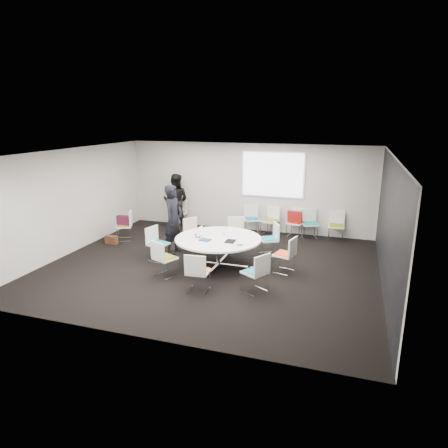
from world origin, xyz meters
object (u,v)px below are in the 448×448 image
(chair_ring_b, at_px, (269,245))
(maroon_bag, at_px, (124,220))
(chair_ring_c, at_px, (237,239))
(chair_back_e, at_px, (336,231))
(chair_ring_f, at_px, (165,265))
(chair_ring_g, at_px, (198,279))
(chair_ring_a, at_px, (284,261))
(cup, at_px, (223,233))
(person_main, at_px, (174,219))
(laptop, at_px, (200,236))
(chair_back_b, at_px, (270,226))
(chair_spare_left, at_px, (125,231))
(brown_bag, at_px, (111,240))
(chair_back_a, at_px, (252,224))
(chair_back_d, at_px, (310,229))
(chair_ring_e, at_px, (158,250))
(chair_person_back, at_px, (178,218))
(chair_back_c, at_px, (295,228))
(chair_ring_d, at_px, (194,240))
(chair_ring_h, at_px, (255,280))
(person_back, at_px, (176,201))
(conference_table, at_px, (218,246))

(chair_ring_b, bearing_deg, maroon_bag, 61.22)
(chair_ring_c, xyz_separation_m, chair_back_e, (2.62, 1.66, 0.00))
(chair_ring_f, distance_m, chair_ring_g, 1.18)
(chair_ring_a, distance_m, cup, 1.68)
(person_main, bearing_deg, chair_ring_f, -158.07)
(chair_back_e, height_order, laptop, chair_back_e)
(chair_back_b, relative_size, maroon_bag, 2.20)
(chair_spare_left, xyz_separation_m, laptop, (2.88, -1.17, 0.47))
(brown_bag, bearing_deg, laptop, -13.15)
(chair_ring_f, xyz_separation_m, chair_back_a, (1.03, 4.12, 0.00))
(person_main, bearing_deg, chair_back_d, -49.14)
(cup, height_order, maroon_bag, cup)
(chair_back_b, xyz_separation_m, chair_back_e, (2.01, 0.00, 0.00))
(chair_ring_e, distance_m, chair_person_back, 3.33)
(chair_back_c, distance_m, brown_bag, 5.55)
(brown_bag, bearing_deg, chair_back_b, 29.54)
(chair_back_c, bearing_deg, chair_ring_d, 52.40)
(chair_ring_b, height_order, chair_ring_h, same)
(chair_ring_c, relative_size, chair_back_d, 1.00)
(chair_back_c, bearing_deg, chair_spare_left, 34.25)
(chair_ring_c, xyz_separation_m, chair_ring_d, (-1.11, -0.45, 0.00))
(chair_person_back, relative_size, laptop, 2.65)
(chair_ring_h, height_order, laptop, chair_ring_h)
(chair_back_c, distance_m, person_back, 4.00)
(chair_ring_b, distance_m, chair_ring_e, 2.93)
(cup, bearing_deg, chair_person_back, 131.75)
(chair_ring_a, height_order, laptop, chair_ring_a)
(chair_ring_g, bearing_deg, chair_ring_d, 109.11)
(chair_back_a, bearing_deg, person_main, 37.77)
(conference_table, xyz_separation_m, cup, (0.05, 0.27, 0.25))
(chair_back_e, bearing_deg, chair_ring_g, 59.61)
(conference_table, distance_m, chair_ring_a, 1.66)
(chair_ring_h, xyz_separation_m, laptop, (-1.72, 1.20, 0.47))
(chair_ring_d, distance_m, chair_back_d, 3.62)
(chair_ring_a, distance_m, chair_ring_h, 1.36)
(chair_back_d, height_order, brown_bag, chair_back_d)
(chair_back_c, bearing_deg, chair_ring_f, 71.87)
(chair_person_back, relative_size, maroon_bag, 2.20)
(chair_ring_e, xyz_separation_m, chair_ring_f, (0.64, -0.91, 0.00))
(chair_ring_e, relative_size, maroon_bag, 2.20)
(chair_ring_d, bearing_deg, cup, 90.30)
(chair_back_d, xyz_separation_m, chair_person_back, (-4.38, 0.00, 0.00))
(chair_back_d, height_order, chair_back_e, same)
(chair_back_e, distance_m, chair_person_back, 5.15)
(chair_back_e, bearing_deg, chair_back_c, -1.29)
(person_back, bearing_deg, chair_back_c, 175.16)
(chair_back_c, bearing_deg, person_back, 14.76)
(chair_ring_c, xyz_separation_m, cup, (-0.01, -1.17, 0.50))
(chair_ring_f, relative_size, chair_back_d, 1.00)
(chair_ring_e, relative_size, chair_back_e, 1.00)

